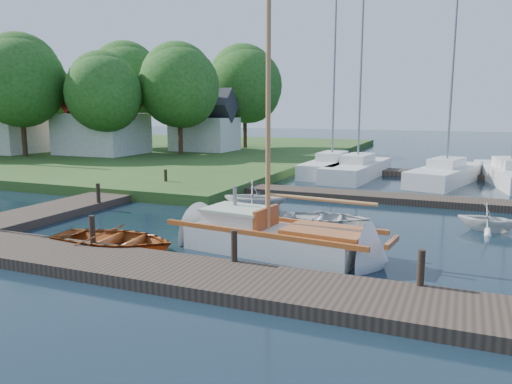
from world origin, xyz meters
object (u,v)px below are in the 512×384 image
at_px(house_c, 205,126).
at_px(tree_7, 245,85).
at_px(tree_4, 126,83).
at_px(dinghy, 114,236).
at_px(mooring_post_4, 98,193).
at_px(tender_c, 326,216).
at_px(marina_boat_0, 332,165).
at_px(marina_boat_1, 358,168).
at_px(tree_2, 104,92).
at_px(tender_d, 489,216).
at_px(tree_5, 43,94).
at_px(house_b, 7,125).
at_px(mooring_post_3, 421,268).
at_px(tree_1, 20,81).
at_px(mooring_post_2, 234,246).
at_px(tender_b, 255,194).
at_px(mooring_post_1, 92,229).
at_px(tree_3, 180,86).
at_px(marina_boat_2, 446,173).
at_px(house_a, 102,123).
at_px(mooring_post_5, 166,177).
at_px(sailboat, 279,241).
at_px(marina_boat_3, 511,173).

relative_size(house_c, tree_7, 0.56).
bearing_deg(tree_4, dinghy, -53.93).
relative_size(mooring_post_4, tender_c, 0.26).
xyz_separation_m(marina_boat_0, marina_boat_1, (1.79, -0.86, -0.01)).
xyz_separation_m(house_c, tree_2, (-4.00, -7.95, 2.67)).
distance_m(tender_d, marina_boat_1, 13.27).
bearing_deg(marina_boat_0, tree_7, 45.33).
height_order(house_c, tree_5, tree_5).
bearing_deg(tree_2, house_b, -179.72).
distance_m(mooring_post_3, house_b, 39.00).
xyz_separation_m(tree_1, tree_5, (-6.00, 8.00, -0.67)).
height_order(tender_d, house_c, house_c).
distance_m(mooring_post_2, tree_1, 31.14).
relative_size(tender_b, marina_boat_1, 0.23).
xyz_separation_m(tender_d, tree_4, (-29.62, 19.76, 5.84)).
bearing_deg(tender_b, mooring_post_1, 156.44).
xyz_separation_m(mooring_post_2, tree_5, (-31.50, 25.05, 4.72)).
xyz_separation_m(dinghy, tree_7, (-9.32, 30.53, 5.81)).
bearing_deg(tender_c, house_b, 57.23).
xyz_separation_m(house_b, tree_3, (14.00, 4.05, 3.04)).
relative_size(mooring_post_2, tree_5, 0.10).
bearing_deg(marina_boat_1, mooring_post_3, -159.69).
height_order(mooring_post_1, house_b, house_b).
bearing_deg(marina_boat_0, tree_2, 93.10).
relative_size(tender_d, house_b, 0.35).
bearing_deg(marina_boat_2, house_a, 99.22).
bearing_deg(tender_b, mooring_post_5, 57.40).
bearing_deg(tree_2, tree_3, 45.00).
distance_m(tender_d, house_c, 29.33).
relative_size(tender_d, tree_7, 0.21).
bearing_deg(mooring_post_1, house_c, 112.17).
height_order(tree_1, tree_3, tree_1).
xyz_separation_m(tender_c, marina_boat_1, (-1.42, 12.68, 0.25)).
xyz_separation_m(mooring_post_3, tender_c, (-3.72, 6.02, -0.38)).
relative_size(mooring_post_1, mooring_post_3, 1.00).
bearing_deg(sailboat, dinghy, -154.59).
distance_m(mooring_post_3, tree_5, 44.11).
relative_size(house_b, tree_4, 0.60).
relative_size(mooring_post_2, tree_3, 0.09).
height_order(sailboat, house_c, sailboat).
xyz_separation_m(marina_boat_3, tree_2, (-27.13, -0.41, 4.67)).
height_order(mooring_post_2, house_a, house_a).
bearing_deg(marina_boat_0, mooring_post_4, 158.75).
xyz_separation_m(tree_3, tree_5, (-16.00, 2.00, -0.39)).
relative_size(tender_b, house_c, 0.49).
xyz_separation_m(marina_boat_2, tree_3, (-19.84, 4.73, 5.22)).
relative_size(tree_5, tree_7, 0.86).
bearing_deg(marina_boat_0, tree_5, 80.70).
bearing_deg(marina_boat_3, mooring_post_1, 137.62).
height_order(house_a, tree_7, tree_7).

